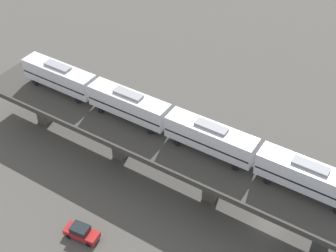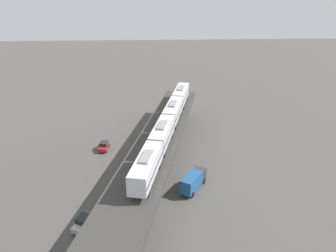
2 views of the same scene
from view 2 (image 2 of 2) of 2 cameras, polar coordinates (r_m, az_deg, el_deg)
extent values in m
plane|color=#4C4944|center=(57.86, -4.28, -13.63)|extent=(400.00, 400.00, 0.00)
cube|color=#393733|center=(54.36, -4.47, -8.25)|extent=(28.84, 91.54, 0.80)
cube|color=#47443F|center=(90.03, 1.60, 2.36)|extent=(2.16, 2.16, 5.92)
cube|color=#47443F|center=(76.31, -0.08, -1.49)|extent=(2.16, 2.16, 5.92)
cube|color=#47443F|center=(63.18, -2.48, -6.98)|extent=(2.16, 2.16, 5.92)
cube|color=#47443F|center=(51.09, -6.20, -15.16)|extent=(2.16, 2.16, 5.92)
cube|color=silver|center=(84.62, 2.24, 5.51)|extent=(5.42, 12.32, 3.10)
cube|color=black|center=(84.71, 2.24, 5.32)|extent=(5.41, 12.10, 0.24)
cube|color=gray|center=(84.13, 2.26, 6.64)|extent=(2.31, 4.41, 0.36)
cylinder|color=black|center=(89.09, 3.35, 4.95)|extent=(0.40, 0.87, 0.84)
cylinder|color=black|center=(89.38, 1.83, 5.04)|extent=(0.40, 0.87, 0.84)
cylinder|color=black|center=(81.19, 2.64, 3.18)|extent=(0.40, 0.87, 0.84)
cylinder|color=black|center=(81.50, 0.98, 3.28)|extent=(0.40, 0.87, 0.84)
cube|color=silver|center=(72.80, 0.86, 2.64)|extent=(5.42, 12.32, 3.10)
cube|color=black|center=(72.91, 0.86, 2.42)|extent=(5.41, 12.10, 0.24)
cube|color=gray|center=(72.23, 0.87, 3.93)|extent=(2.31, 4.41, 0.36)
cylinder|color=black|center=(77.27, 2.23, 2.16)|extent=(0.40, 0.87, 0.84)
cylinder|color=black|center=(77.61, 0.48, 2.26)|extent=(0.40, 0.87, 0.84)
cylinder|color=black|center=(69.54, 1.27, -0.23)|extent=(0.40, 0.87, 0.84)
cylinder|color=black|center=(69.91, -0.66, -0.10)|extent=(0.40, 0.87, 0.84)
cube|color=silver|center=(61.29, -1.03, -1.34)|extent=(5.42, 12.32, 3.10)
cube|color=black|center=(61.42, -1.02, -1.59)|extent=(5.41, 12.10, 0.24)
cube|color=gray|center=(60.61, -1.04, 0.16)|extent=(2.31, 4.41, 0.36)
cylinder|color=black|center=(65.74, 0.70, -1.63)|extent=(0.40, 0.87, 0.84)
cylinder|color=black|center=(66.13, -1.33, -1.48)|extent=(0.40, 0.87, 0.84)
cylinder|color=black|center=(58.30, -0.65, -4.98)|extent=(0.40, 0.87, 0.84)
cylinder|color=black|center=(58.74, -2.94, -4.79)|extent=(0.40, 0.87, 0.84)
cube|color=silver|center=(50.31, -3.78, -7.09)|extent=(5.42, 12.32, 3.10)
cube|color=black|center=(50.46, -3.77, -7.39)|extent=(5.41, 12.10, 0.24)
cube|color=gray|center=(49.48, -3.83, -5.35)|extent=(2.31, 4.41, 0.36)
cylinder|color=black|center=(54.68, -1.46, -6.99)|extent=(0.40, 0.87, 0.84)
cylinder|color=black|center=(55.15, -3.91, -6.76)|extent=(0.40, 0.87, 0.84)
cylinder|color=black|center=(47.74, -3.50, -11.89)|extent=(0.40, 0.87, 0.84)
cylinder|color=black|center=(48.27, -6.30, -11.57)|extent=(0.40, 0.87, 0.84)
cube|color=#AD1E1E|center=(76.92, -11.14, -3.58)|extent=(2.21, 4.55, 0.80)
cube|color=#1E2328|center=(76.72, -11.16, -3.01)|extent=(1.84, 2.35, 0.76)
cylinder|color=black|center=(78.15, -10.27, -3.40)|extent=(0.30, 0.68, 0.66)
cylinder|color=black|center=(78.54, -11.49, -3.36)|extent=(0.30, 0.68, 0.66)
cylinder|color=black|center=(75.66, -10.72, -4.35)|extent=(0.30, 0.68, 0.66)
cylinder|color=black|center=(76.07, -11.98, -4.30)|extent=(0.30, 0.68, 0.66)
cube|color=#B7BABF|center=(54.48, -14.53, -16.09)|extent=(3.23, 4.75, 0.80)
cube|color=#1E2328|center=(54.10, -14.53, -15.35)|extent=(2.31, 2.63, 0.76)
cylinder|color=black|center=(55.27, -12.91, -15.79)|extent=(0.46, 0.70, 0.66)
cylinder|color=black|center=(56.04, -14.48, -15.36)|extent=(0.46, 0.70, 0.66)
cylinder|color=black|center=(53.43, -14.49, -17.53)|extent=(0.46, 0.70, 0.66)
cylinder|color=black|center=(54.22, -16.10, -17.04)|extent=(0.46, 0.70, 0.66)
cube|color=#333338|center=(63.29, 5.45, -8.39)|extent=(2.93, 2.87, 2.30)
cube|color=#1E5184|center=(60.38, 4.04, -9.78)|extent=(4.72, 5.63, 2.70)
cylinder|color=black|center=(63.57, 6.24, -9.49)|extent=(0.83, 1.03, 1.00)
cylinder|color=black|center=(64.22, 4.60, -9.05)|extent=(0.83, 1.03, 1.00)
cylinder|color=black|center=(59.58, 4.26, -11.84)|extent=(0.83, 1.03, 1.00)
cylinder|color=black|center=(60.31, 2.45, -11.31)|extent=(0.83, 1.03, 1.00)
camera|label=1|loc=(63.74, -50.62, 28.41)|focal=50.00mm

